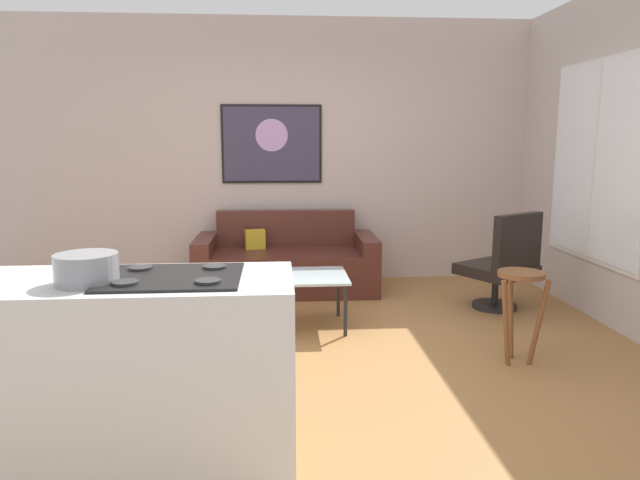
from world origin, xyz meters
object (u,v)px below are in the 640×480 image
couch (286,264)px  bar_stool (520,293)px  mixing_bowl (87,269)px  coffee_table (295,279)px  wall_painting (272,144)px  armchair (504,264)px

couch → bar_stool: bearing=-53.3°
couch → mixing_bowl: mixing_bowl is taller
coffee_table → wall_painting: 1.99m
coffee_table → armchair: 1.92m
couch → armchair: bearing=-23.9°
couch → bar_stool: couch is taller
armchair → mixing_bowl: mixing_bowl is taller
coffee_table → mixing_bowl: (-0.95, -2.18, 0.60)m
couch → wall_painting: 1.30m
armchair → wall_painting: (-2.08, 1.31, 1.06)m
couch → armchair: (1.94, -0.86, 0.16)m
bar_stool → mixing_bowl: 2.82m
bar_stool → couch: bearing=126.7°
coffee_table → armchair: (1.89, 0.34, 0.03)m
armchair → coffee_table: bearing=-169.8°
couch → coffee_table: 1.21m
mixing_bowl → wall_painting: wall_painting is taller
couch → armchair: size_ratio=2.03×
coffee_table → wall_painting: size_ratio=0.81×
coffee_table → wall_painting: (-0.19, 1.65, 1.09)m
bar_stool → wall_painting: 3.22m
armchair → bar_stool: bearing=-107.0°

